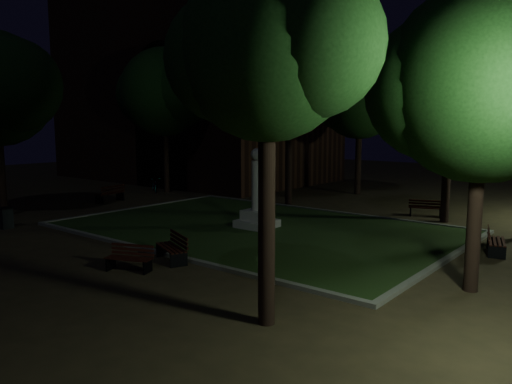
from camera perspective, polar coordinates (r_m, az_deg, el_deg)
ground at (r=18.82m, az=-3.73°, el=-5.23°), size 80.00×80.00×0.00m
lawn at (r=20.29m, az=0.11°, el=-4.14°), size 15.00×10.00×0.08m
lawn_kerb at (r=20.29m, az=0.11°, el=-4.08°), size 15.40×10.40×0.12m
monument at (r=20.12m, az=0.11°, el=-1.58°), size 1.40×1.40×3.20m
building_main at (r=39.42m, az=-7.28°, el=12.31°), size 20.00×12.00×15.00m
tree_north_wl at (r=26.32m, az=4.03°, el=13.46°), size 6.16×5.03×9.36m
tree_north_er at (r=22.84m, az=21.70°, el=11.69°), size 6.40×5.22×8.62m
tree_east at (r=13.46m, az=24.93°, el=11.22°), size 5.96×4.87×7.64m
tree_se at (r=10.23m, az=1.60°, el=15.63°), size 4.41×3.60×7.45m
tree_nw at (r=31.37m, az=-10.27°, el=11.18°), size 6.62×5.40×8.85m
tree_far_north at (r=30.65m, az=11.98°, el=10.60°), size 6.14×5.01×8.33m
lamppost_nw at (r=34.60m, az=-5.77°, el=5.40°), size 1.18×0.28×3.96m
bench_near_left at (r=15.03m, az=-14.23°, el=-7.42°), size 1.45×0.97×0.75m
bench_near_right at (r=15.77m, az=-9.46°, el=-6.37°), size 1.65×1.11×0.86m
bench_left_side at (r=28.29m, az=-16.27°, el=-0.24°), size 0.81×1.74×0.92m
bench_right_side at (r=18.21m, az=25.60°, el=-5.17°), size 0.91×1.60×0.83m
bench_far_side at (r=24.21m, az=18.78°, el=-1.79°), size 1.55×0.96×0.80m
trash_bin at (r=22.73m, az=-26.73°, el=-2.66°), size 0.55×0.55×0.87m
bicycle at (r=31.97m, az=-11.50°, el=0.82°), size 1.72×1.35×0.87m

